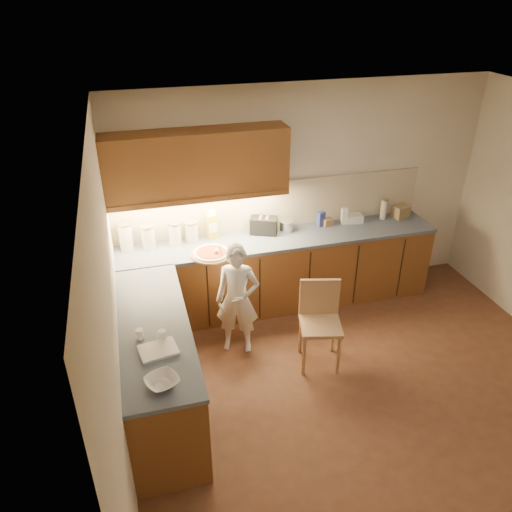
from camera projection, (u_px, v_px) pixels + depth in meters
name	position (u px, v px, depth m)	size (l,w,h in m)	color
room	(389.00, 240.00, 4.08)	(4.54, 4.50, 2.62)	#55301D
l_counter	(244.00, 298.00, 5.51)	(3.77, 2.62, 0.92)	brown
backsplash	(273.00, 205.00, 5.90)	(3.75, 0.02, 0.58)	beige
upper_cabinets	(197.00, 164.00, 5.24)	(1.95, 0.36, 0.73)	brown
pizza_on_board	(211.00, 253.00, 5.41)	(0.45, 0.45, 0.18)	#A47D52
child	(238.00, 299.00, 5.19)	(0.46, 0.30, 1.25)	white
wooden_chair	(320.00, 317.00, 5.09)	(0.50, 0.50, 0.91)	tan
mixing_bowl	(162.00, 382.00, 3.68)	(0.24, 0.24, 0.06)	white
canister_a	(126.00, 236.00, 5.46)	(0.16, 0.16, 0.32)	white
canister_b	(148.00, 236.00, 5.51)	(0.15, 0.15, 0.27)	silver
canister_c	(175.00, 233.00, 5.58)	(0.14, 0.14, 0.27)	silver
canister_d	(191.00, 231.00, 5.64)	(0.15, 0.15, 0.25)	beige
oil_jug	(212.00, 226.00, 5.70)	(0.13, 0.11, 0.35)	gold
toaster	(264.00, 225.00, 5.84)	(0.35, 0.29, 0.20)	black
steel_pot	(287.00, 226.00, 5.91)	(0.17, 0.17, 0.13)	silver
blue_box	(321.00, 219.00, 6.02)	(0.09, 0.06, 0.18)	#314494
card_box_a	(328.00, 222.00, 6.05)	(0.12, 0.09, 0.09)	#A77C5A
white_bottle	(344.00, 216.00, 6.07)	(0.07, 0.07, 0.20)	silver
flat_pack	(353.00, 218.00, 6.15)	(0.22, 0.16, 0.09)	silver
tall_jar	(384.00, 209.00, 6.18)	(0.08, 0.08, 0.26)	silver
card_box_b	(401.00, 211.00, 6.25)	(0.20, 0.15, 0.15)	#987D52
dough_cloth	(158.00, 350.00, 4.02)	(0.30, 0.23, 0.02)	white
spice_jar_a	(140.00, 334.00, 4.15)	(0.07, 0.07, 0.09)	white
spice_jar_b	(162.00, 335.00, 4.14)	(0.07, 0.07, 0.09)	white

